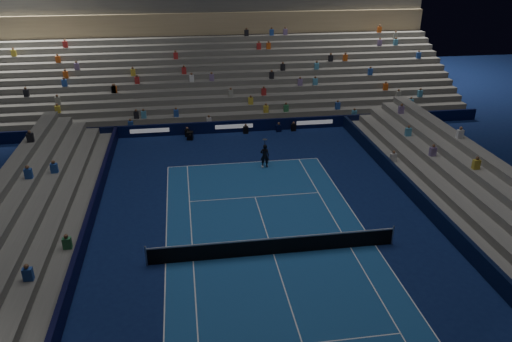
{
  "coord_description": "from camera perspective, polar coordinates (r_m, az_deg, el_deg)",
  "views": [
    {
      "loc": [
        -4.1,
        -20.99,
        14.51
      ],
      "look_at": [
        0.0,
        6.0,
        2.0
      ],
      "focal_mm": 34.74,
      "sensor_mm": 36.0,
      "label": 1
    }
  ],
  "objects": [
    {
      "name": "sponsor_barrier_far",
      "position": [
        42.1,
        -2.57,
        5.16
      ],
      "size": [
        44.0,
        0.25,
        1.0
      ],
      "primitive_type": "cube",
      "color": "black",
      "rests_on": "ground"
    },
    {
      "name": "sponsor_barrier_west",
      "position": [
        25.85,
        -19.95,
        -9.89
      ],
      "size": [
        0.25,
        37.0,
        1.0
      ],
      "primitive_type": "cube",
      "color": "black",
      "rests_on": "ground"
    },
    {
      "name": "grandstand_east",
      "position": [
        30.39,
        27.37,
        -4.97
      ],
      "size": [
        5.0,
        37.0,
        2.5
      ],
      "color": "slate",
      "rests_on": "ground"
    },
    {
      "name": "broadcast_camera",
      "position": [
        40.84,
        -7.6,
        4.07
      ],
      "size": [
        0.57,
        0.98,
        0.63
      ],
      "color": "black",
      "rests_on": "ground"
    },
    {
      "name": "sponsor_barrier_east",
      "position": [
        28.76,
        21.53,
        -6.44
      ],
      "size": [
        0.25,
        37.0,
        1.0
      ],
      "primitive_type": "cube",
      "color": "black",
      "rests_on": "ground"
    },
    {
      "name": "tennis_net",
      "position": [
        25.56,
        2.04,
        -8.62
      ],
      "size": [
        12.9,
        0.1,
        1.1
      ],
      "color": "#B2B2B7",
      "rests_on": "ground"
    },
    {
      "name": "court_surface",
      "position": [
        25.84,
        2.03,
        -9.54
      ],
      "size": [
        10.97,
        23.77,
        0.01
      ],
      "primitive_type": "cube",
      "color": "#194A8A",
      "rests_on": "ground"
    },
    {
      "name": "tennis_player",
      "position": [
        35.16,
        1.02,
        1.77
      ],
      "size": [
        0.69,
        0.52,
        1.72
      ],
      "primitive_type": "imported",
      "rotation": [
        0.0,
        0.0,
        2.95
      ],
      "color": "black",
      "rests_on": "ground"
    },
    {
      "name": "grandstand_main",
      "position": [
        50.31,
        -3.83,
        11.78
      ],
      "size": [
        44.0,
        15.2,
        11.2
      ],
      "color": "#605F5B",
      "rests_on": "ground"
    },
    {
      "name": "ground",
      "position": [
        25.84,
        2.03,
        -9.55
      ],
      "size": [
        90.0,
        90.0,
        0.0
      ],
      "primitive_type": "plane",
      "color": "#0C1949",
      "rests_on": "ground"
    }
  ]
}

